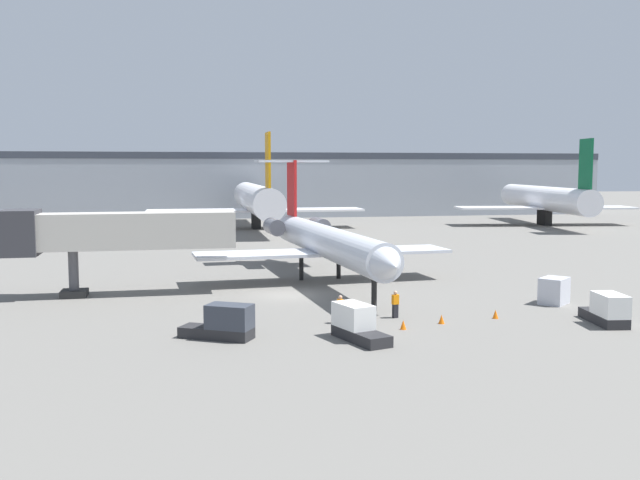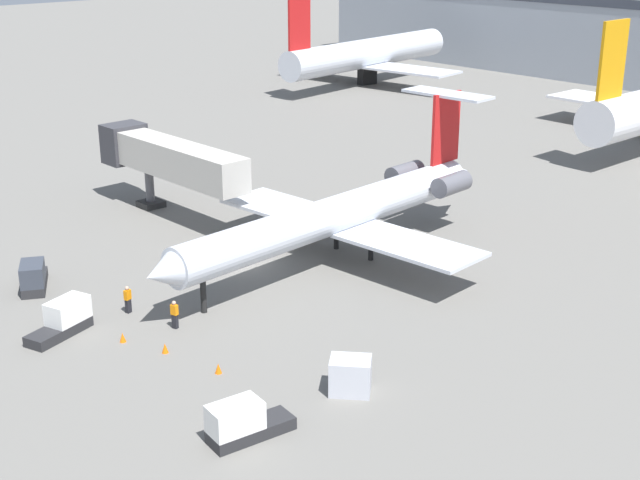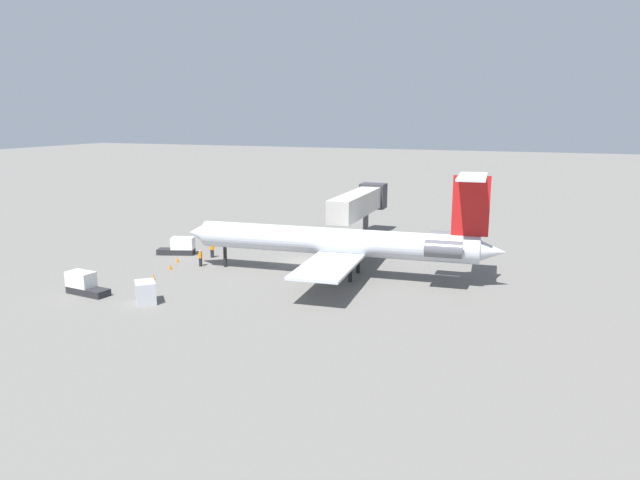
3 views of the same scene
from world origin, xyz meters
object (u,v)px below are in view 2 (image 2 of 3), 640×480
object	(u,v)px
cargo_container_uld	(350,376)
traffic_cone_far	(218,368)
traffic_cone_mid	(123,337)
parked_airliner_west_end	(367,54)
baggage_tug_lead	(242,423)
ground_crew_marshaller	(175,314)
baggage_tug_trailing	(33,277)
baggage_tug_spare	(64,319)
ground_crew_loader	(128,299)
jet_bridge	(164,157)
regional_jet	(344,210)
traffic_cone_near	(165,348)

from	to	relation	value
cargo_container_uld	traffic_cone_far	xyz separation A→B (m)	(-5.92, -3.68, -0.62)
traffic_cone_mid	parked_airliner_west_end	xyz separation A→B (m)	(-48.74, 67.87, 4.01)
baggage_tug_lead	parked_airliner_west_end	world-z (taller)	parked_airliner_west_end
cargo_container_uld	traffic_cone_mid	world-z (taller)	cargo_container_uld
ground_crew_marshaller	baggage_tug_trailing	xyz separation A→B (m)	(-10.68, -3.44, -0.02)
ground_crew_marshaller	baggage_tug_spare	xyz separation A→B (m)	(-3.66, -4.94, -0.02)
ground_crew_loader	traffic_cone_mid	xyz separation A→B (m)	(3.19, -2.26, -0.58)
traffic_cone_far	traffic_cone_mid	bearing A→B (deg)	-164.57
cargo_container_uld	baggage_tug_trailing	bearing A→B (deg)	-165.65
ground_crew_marshaller	jet_bridge	bearing A→B (deg)	148.15
parked_airliner_west_end	cargo_container_uld	bearing A→B (deg)	-45.60
regional_jet	traffic_cone_near	size ratio (longest dim) A/B	56.26
ground_crew_marshaller	traffic_cone_mid	xyz separation A→B (m)	(-0.47, -3.12, -0.58)
baggage_tug_lead	traffic_cone_mid	distance (m)	12.25
traffic_cone_far	baggage_tug_lead	bearing A→B (deg)	-26.28
ground_crew_marshaller	ground_crew_loader	bearing A→B (deg)	-166.77
baggage_tug_trailing	traffic_cone_near	world-z (taller)	baggage_tug_trailing
ground_crew_marshaller	cargo_container_uld	xyz separation A→B (m)	(11.92, 2.34, 0.04)
regional_jet	cargo_container_uld	bearing A→B (deg)	-42.78
ground_crew_loader	traffic_cone_far	distance (m)	9.68
baggage_tug_spare	ground_crew_loader	bearing A→B (deg)	89.96
ground_crew_marshaller	traffic_cone_near	xyz separation A→B (m)	(2.22, -2.11, -0.58)
traffic_cone_far	parked_airliner_west_end	world-z (taller)	parked_airliner_west_end
baggage_tug_lead	baggage_tug_spare	bearing A→B (deg)	-177.12
baggage_tug_lead	traffic_cone_near	distance (m)	9.74
baggage_tug_lead	ground_crew_marshaller	bearing A→B (deg)	160.42
jet_bridge	baggage_tug_trailing	world-z (taller)	jet_bridge
baggage_tug_lead	traffic_cone_mid	world-z (taller)	baggage_tug_lead
ground_crew_loader	baggage_tug_lead	distance (m)	15.73
regional_jet	baggage_tug_spare	size ratio (longest dim) A/B	7.30
ground_crew_loader	baggage_tug_spare	bearing A→B (deg)	-90.04
jet_bridge	traffic_cone_near	distance (m)	24.75
baggage_tug_trailing	traffic_cone_mid	bearing A→B (deg)	1.79
ground_crew_marshaller	baggage_tug_trailing	bearing A→B (deg)	-162.14
regional_jet	jet_bridge	size ratio (longest dim) A/B	1.91
regional_jet	traffic_cone_near	xyz separation A→B (m)	(3.84, -16.98, -3.16)
jet_bridge	traffic_cone_far	size ratio (longest dim) A/B	29.38
baggage_tug_spare	traffic_cone_mid	distance (m)	3.72
jet_bridge	cargo_container_uld	distance (m)	31.58
baggage_tug_trailing	traffic_cone_mid	distance (m)	10.23
jet_bridge	ground_crew_loader	size ratio (longest dim) A/B	9.56
ground_crew_marshaller	parked_airliner_west_end	distance (m)	81.40
jet_bridge	traffic_cone_mid	xyz separation A→B (m)	(17.68, -14.40, -4.33)
cargo_container_uld	baggage_tug_spare	bearing A→B (deg)	-154.95
traffic_cone_near	ground_crew_loader	bearing A→B (deg)	167.97
baggage_tug_lead	ground_crew_loader	bearing A→B (deg)	167.86
regional_jet	jet_bridge	world-z (taller)	regional_jet
regional_jet	traffic_cone_near	distance (m)	17.69
baggage_tug_lead	traffic_cone_near	world-z (taller)	baggage_tug_lead
jet_bridge	ground_crew_marshaller	size ratio (longest dim) A/B	9.56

